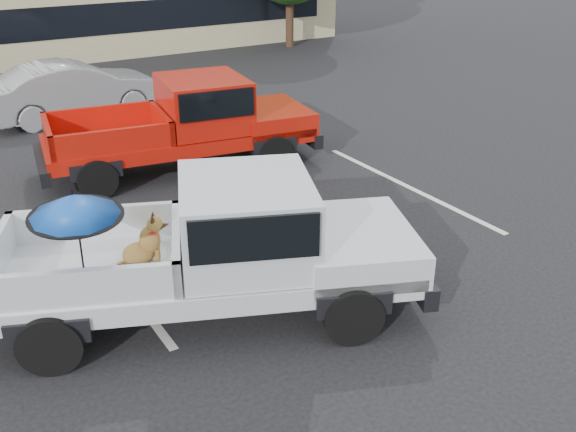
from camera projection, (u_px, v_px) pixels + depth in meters
The scene contains 6 objects.
ground at pixel (346, 269), 9.74m from camera, with size 90.00×90.00×0.00m, color black.
stripe_left at pixel (111, 265), 9.84m from camera, with size 0.12×5.00×0.01m, color silver.
stripe_right at pixel (407, 186), 12.71m from camera, with size 0.12×5.00×0.01m, color silver.
silver_pickup at pixel (229, 242), 8.27m from camera, with size 6.01×4.00×2.06m.
red_pickup at pixel (197, 119), 13.34m from camera, with size 5.93×2.79×1.88m.
silver_sedan at pixel (75, 90), 16.78m from camera, with size 1.56×4.47×1.47m, color #A2A6A9.
Camera 1 is at (-5.22, -6.74, 4.87)m, focal length 40.00 mm.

